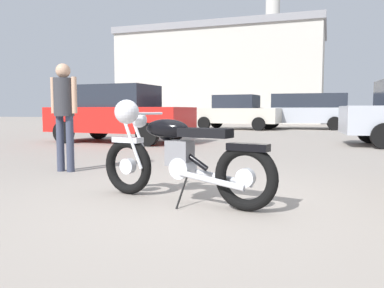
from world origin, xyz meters
name	(u,v)px	position (x,y,z in m)	size (l,w,h in m)	color
ground_plane	(197,202)	(0.00, 0.00, 0.00)	(80.00, 80.00, 0.00)	gray
vintage_motorcycle	(176,155)	(-0.23, -0.03, 0.49)	(2.04, 0.74, 1.07)	black
bystander	(64,106)	(-2.50, 1.36, 1.02)	(0.46, 0.30, 1.66)	#383D51
silver_sedan_mid	(110,112)	(-7.68, 12.45, 0.84)	(4.23, 1.99, 1.67)	black
white_estate_far	(236,112)	(-2.16, 15.00, 0.84)	(4.40, 2.36, 1.67)	black
blue_hatchback_right	(304,110)	(1.06, 16.18, 0.94)	(4.75, 2.08, 1.74)	black
dark_sedan_left	(120,114)	(-4.17, 6.52, 0.84)	(4.33, 2.18, 1.67)	black
industrial_building	(225,76)	(-5.33, 27.72, 3.75)	(16.28, 9.90, 14.24)	beige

